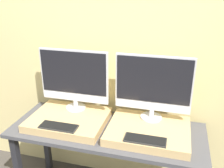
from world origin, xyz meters
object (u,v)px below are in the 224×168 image
at_px(monitor_left, 74,78).
at_px(keyboard_left, 59,126).
at_px(monitor_right, 153,86).
at_px(keyboard_right, 145,140).

relative_size(monitor_left, keyboard_left, 2.03).
bearing_deg(monitor_right, keyboard_right, -90.00).
bearing_deg(monitor_left, keyboard_left, -90.00).
relative_size(monitor_left, keyboard_right, 2.03).
xyz_separation_m(keyboard_left, keyboard_right, (0.64, 0.00, 0.00)).
bearing_deg(keyboard_right, monitor_left, 153.40).
bearing_deg(monitor_left, monitor_right, 0.00).
height_order(keyboard_left, monitor_right, monitor_right).
xyz_separation_m(monitor_left, monitor_right, (0.64, 0.00, 0.00)).
bearing_deg(keyboard_left, keyboard_right, 0.00).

